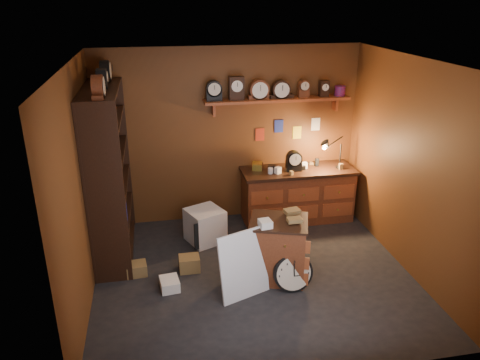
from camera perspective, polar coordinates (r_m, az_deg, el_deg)
name	(u,v)px	position (r m, az deg, el deg)	size (l,w,h in m)	color
floor	(254,275)	(6.17, 1.68, -11.52)	(4.00, 4.00, 0.00)	black
room_shell	(257,145)	(5.53, 2.08, 4.23)	(4.02, 3.62, 2.71)	brown
shelving_unit	(106,168)	(6.41, -15.99, 1.47)	(0.47, 1.60, 2.58)	black
workbench	(297,192)	(7.45, 7.02, -1.41)	(1.77, 0.66, 1.36)	brown
low_cabinet	(278,247)	(5.93, 4.68, -8.16)	(0.85, 0.78, 0.89)	brown
big_round_clock	(293,273)	(5.81, 6.49, -11.18)	(0.49, 0.16, 0.49)	black
white_panel	(244,294)	(5.83, 0.46, -13.76)	(0.64, 0.03, 0.85)	silver
mini_fridge	(205,226)	(6.85, -4.28, -5.58)	(0.62, 0.65, 0.49)	silver
floor_box_a	(137,269)	(6.29, -12.50, -10.55)	(0.26, 0.22, 0.16)	olive
floor_box_b	(170,284)	(5.95, -8.58, -12.42)	(0.22, 0.27, 0.13)	white
floor_box_c	(189,263)	(6.25, -6.19, -10.08)	(0.27, 0.22, 0.20)	olive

